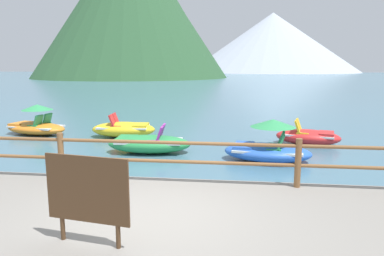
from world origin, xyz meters
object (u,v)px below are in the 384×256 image
(sign_board, at_px, (87,191))
(pedal_boat_1, at_px, (268,147))
(pedal_boat_5, at_px, (124,129))
(pedal_boat_0, at_px, (36,125))
(pedal_boat_2, at_px, (308,137))
(pedal_boat_3, at_px, (149,143))

(sign_board, bearing_deg, pedal_boat_1, 65.01)
(sign_board, bearing_deg, pedal_boat_5, 104.93)
(pedal_boat_1, bearing_deg, sign_board, -114.99)
(sign_board, distance_m, pedal_boat_5, 9.24)
(pedal_boat_0, distance_m, pedal_boat_2, 10.40)
(pedal_boat_1, height_order, pedal_boat_2, pedal_boat_1)
(pedal_boat_1, xyz_separation_m, pedal_boat_3, (-3.62, 0.55, -0.11))
(pedal_boat_2, bearing_deg, pedal_boat_0, 176.67)
(sign_board, height_order, pedal_boat_3, sign_board)
(pedal_boat_3, bearing_deg, pedal_boat_2, 19.35)
(pedal_boat_0, relative_size, pedal_boat_2, 1.17)
(pedal_boat_1, bearing_deg, pedal_boat_3, 171.29)
(pedal_boat_0, distance_m, pedal_boat_5, 3.64)
(pedal_boat_0, relative_size, pedal_boat_3, 1.04)
(pedal_boat_3, height_order, pedal_boat_5, pedal_boat_5)
(sign_board, xyz_separation_m, pedal_boat_0, (-6.00, 8.99, -0.75))
(sign_board, height_order, pedal_boat_5, sign_board)
(sign_board, distance_m, pedal_boat_0, 10.83)
(pedal_boat_3, bearing_deg, pedal_boat_0, 154.89)
(pedal_boat_0, distance_m, pedal_boat_3, 5.72)
(pedal_boat_0, xyz_separation_m, pedal_boat_3, (5.18, -2.43, -0.09))
(pedal_boat_2, relative_size, pedal_boat_3, 0.89)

